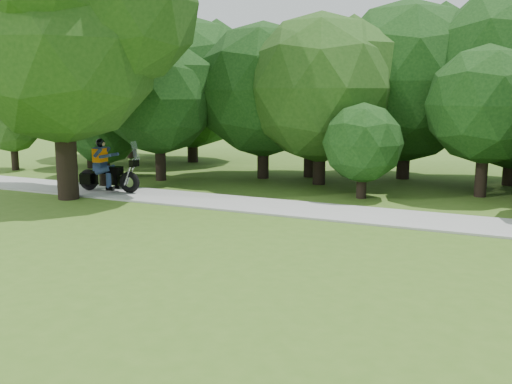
% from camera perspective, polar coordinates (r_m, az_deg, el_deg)
% --- Properties ---
extents(ground, '(100.00, 100.00, 0.00)m').
position_cam_1_polar(ground, '(9.05, 3.87, -12.97)').
color(ground, '#41661D').
rests_on(ground, ground).
extents(walkway, '(60.00, 2.20, 0.06)m').
position_cam_1_polar(walkway, '(16.44, 13.87, -2.54)').
color(walkway, '#9A9A95').
rests_on(walkway, ground).
extents(tree_line, '(39.14, 11.59, 7.51)m').
position_cam_1_polar(tree_line, '(22.80, 13.92, 10.03)').
color(tree_line, black).
rests_on(tree_line, ground).
extents(big_tree_west, '(8.64, 6.56, 9.96)m').
position_cam_1_polar(big_tree_west, '(20.02, -18.52, 15.94)').
color(big_tree_west, black).
rests_on(big_tree_west, ground).
extents(touring_motorcycle, '(2.44, 0.84, 1.85)m').
position_cam_1_polar(touring_motorcycle, '(20.59, -14.89, 1.91)').
color(touring_motorcycle, black).
rests_on(touring_motorcycle, walkway).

